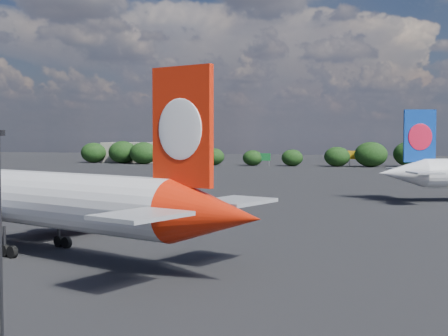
# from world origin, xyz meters

# --- Properties ---
(ground) EXTENTS (500.00, 500.00, 0.00)m
(ground) POSITION_xyz_m (0.00, 60.00, 0.00)
(ground) COLOR black
(ground) RESTS_ON ground
(qantas_airliner) EXTENTS (47.82, 45.95, 16.05)m
(qantas_airliner) POSITION_xyz_m (-2.30, 10.09, 4.89)
(qantas_airliner) COLOR silver
(qantas_airliner) RESTS_ON ground
(apron_lamp_post) EXTENTS (0.55, 0.30, 11.12)m
(apron_lamp_post) POSITION_xyz_m (12.68, -14.87, 6.21)
(apron_lamp_post) COLOR black
(apron_lamp_post) RESTS_ON ground
(terminal_building) EXTENTS (42.00, 16.00, 8.00)m
(terminal_building) POSITION_xyz_m (-65.00, 192.00, 4.00)
(terminal_building) COLOR gray
(terminal_building) RESTS_ON ground
(highway_sign) EXTENTS (6.00, 0.30, 4.50)m
(highway_sign) POSITION_xyz_m (-18.00, 176.00, 3.13)
(highway_sign) COLOR #136228
(highway_sign) RESTS_ON ground
(billboard_yellow) EXTENTS (5.00, 0.30, 5.50)m
(billboard_yellow) POSITION_xyz_m (12.00, 182.00, 3.87)
(billboard_yellow) COLOR orange
(billboard_yellow) RESTS_ON ground
(horizon_treeline) EXTENTS (202.94, 15.97, 8.89)m
(horizon_treeline) POSITION_xyz_m (2.09, 180.03, 3.88)
(horizon_treeline) COLOR black
(horizon_treeline) RESTS_ON ground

